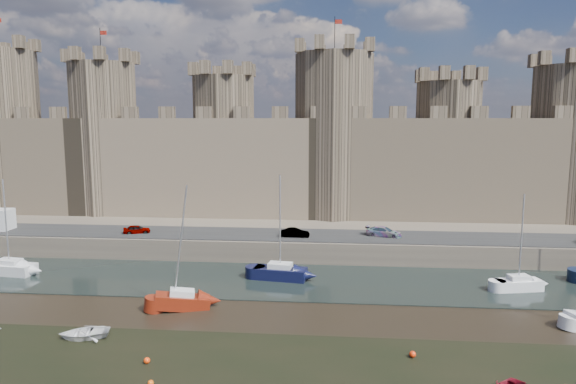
{
  "coord_description": "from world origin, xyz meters",
  "views": [
    {
      "loc": [
        2.13,
        -26.2,
        16.37
      ],
      "look_at": [
        -2.21,
        22.0,
        9.49
      ],
      "focal_mm": 32.0,
      "sensor_mm": 36.0,
      "label": 1
    }
  ],
  "objects_px": {
    "car_1": "(295,233)",
    "sailboat_0": "(10,267)",
    "car_2": "(384,232)",
    "sailboat_2": "(518,283)",
    "car_0": "(137,229)",
    "sailboat_1": "(280,272)",
    "sailboat_4": "(182,300)"
  },
  "relations": [
    {
      "from": "car_1",
      "to": "sailboat_0",
      "type": "height_order",
      "value": "sailboat_0"
    },
    {
      "from": "car_2",
      "to": "sailboat_2",
      "type": "distance_m",
      "value": 16.38
    },
    {
      "from": "car_2",
      "to": "sailboat_0",
      "type": "bearing_deg",
      "value": 121.88
    },
    {
      "from": "car_0",
      "to": "sailboat_0",
      "type": "relative_size",
      "value": 0.31
    },
    {
      "from": "car_0",
      "to": "sailboat_1",
      "type": "height_order",
      "value": "sailboat_1"
    },
    {
      "from": "car_2",
      "to": "sailboat_2",
      "type": "bearing_deg",
      "value": -116.11
    },
    {
      "from": "car_0",
      "to": "sailboat_0",
      "type": "height_order",
      "value": "sailboat_0"
    },
    {
      "from": "car_0",
      "to": "sailboat_0",
      "type": "bearing_deg",
      "value": 115.76
    },
    {
      "from": "sailboat_1",
      "to": "sailboat_4",
      "type": "distance_m",
      "value": 11.69
    },
    {
      "from": "car_2",
      "to": "sailboat_2",
      "type": "xyz_separation_m",
      "value": [
        11.81,
        -11.11,
        -2.34
      ]
    },
    {
      "from": "car_0",
      "to": "sailboat_4",
      "type": "distance_m",
      "value": 20.79
    },
    {
      "from": "car_2",
      "to": "sailboat_1",
      "type": "distance_m",
      "value": 15.15
    },
    {
      "from": "car_0",
      "to": "car_1",
      "type": "bearing_deg",
      "value": -107.88
    },
    {
      "from": "car_1",
      "to": "sailboat_2",
      "type": "bearing_deg",
      "value": -111.3
    },
    {
      "from": "car_2",
      "to": "sailboat_4",
      "type": "height_order",
      "value": "sailboat_4"
    },
    {
      "from": "sailboat_1",
      "to": "sailboat_2",
      "type": "distance_m",
      "value": 23.22
    },
    {
      "from": "car_1",
      "to": "car_0",
      "type": "bearing_deg",
      "value": 91.45
    },
    {
      "from": "car_2",
      "to": "sailboat_4",
      "type": "relative_size",
      "value": 0.38
    },
    {
      "from": "sailboat_4",
      "to": "sailboat_2",
      "type": "bearing_deg",
      "value": -3.55
    },
    {
      "from": "car_2",
      "to": "sailboat_1",
      "type": "xyz_separation_m",
      "value": [
        -11.37,
        -9.75,
        -2.27
      ]
    },
    {
      "from": "car_2",
      "to": "sailboat_1",
      "type": "relative_size",
      "value": 0.39
    },
    {
      "from": "sailboat_1",
      "to": "sailboat_4",
      "type": "xyz_separation_m",
      "value": [
        -7.62,
        -8.87,
        -0.05
      ]
    },
    {
      "from": "car_0",
      "to": "sailboat_2",
      "type": "distance_m",
      "value": 42.95
    },
    {
      "from": "sailboat_4",
      "to": "car_2",
      "type": "bearing_deg",
      "value": 27.18
    },
    {
      "from": "sailboat_1",
      "to": "sailboat_2",
      "type": "bearing_deg",
      "value": 4.96
    },
    {
      "from": "car_2",
      "to": "sailboat_2",
      "type": "relative_size",
      "value": 0.45
    },
    {
      "from": "car_2",
      "to": "sailboat_1",
      "type": "bearing_deg",
      "value": 147.75
    },
    {
      "from": "car_0",
      "to": "sailboat_1",
      "type": "bearing_deg",
      "value": -132.16
    },
    {
      "from": "sailboat_0",
      "to": "sailboat_2",
      "type": "bearing_deg",
      "value": 6.56
    },
    {
      "from": "car_1",
      "to": "car_2",
      "type": "height_order",
      "value": "car_2"
    },
    {
      "from": "car_2",
      "to": "sailboat_4",
      "type": "xyz_separation_m",
      "value": [
        -18.99,
        -18.62,
        -2.32
      ]
    },
    {
      "from": "sailboat_0",
      "to": "sailboat_2",
      "type": "relative_size",
      "value": 1.09
    }
  ]
}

